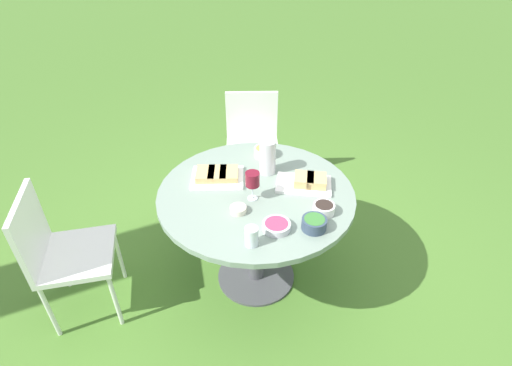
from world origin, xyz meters
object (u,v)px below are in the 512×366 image
dining_table (256,207)px  wine_glass (252,180)px  chair_near_left (252,137)px  chair_near_right (60,248)px  water_pitcher (268,157)px

dining_table → wine_glass: (-0.04, 0.07, 0.26)m
chair_near_left → chair_near_right: (-0.19, 1.73, 0.00)m
wine_glass → dining_table: bearing=-59.3°
chair_near_left → wine_glass: bearing=136.6°
chair_near_left → wine_glass: size_ratio=4.91×
wine_glass → water_pitcher: bearing=-62.2°
water_pitcher → dining_table: bearing=116.9°
water_pitcher → wine_glass: (-0.14, 0.26, 0.02)m
chair_near_right → water_pitcher: bearing=-113.3°
chair_near_left → water_pitcher: (-0.70, 0.53, 0.34)m
chair_near_right → wine_glass: size_ratio=4.91×
chair_near_left → water_pitcher: size_ratio=3.94×
chair_near_left → wine_glass: 1.21m
dining_table → wine_glass: size_ratio=6.57×
dining_table → chair_near_left: 1.09m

